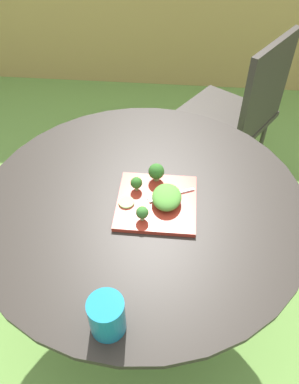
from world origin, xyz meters
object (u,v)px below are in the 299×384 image
at_px(drinking_glass, 107,317).
at_px(fork, 167,195).
at_px(salad_plate, 157,202).
at_px(patio_chair, 240,108).

distance_m(drinking_glass, fork, 0.45).
bearing_deg(salad_plate, fork, 38.22).
xyz_separation_m(patio_chair, fork, (-0.33, -0.84, 0.20)).
bearing_deg(salad_plate, patio_chair, 67.59).
bearing_deg(drinking_glass, salad_plate, 78.59).
xyz_separation_m(patio_chair, salad_plate, (-0.36, -0.87, 0.19)).
bearing_deg(fork, patio_chair, 68.79).
height_order(drinking_glass, fork, drinking_glass).
relative_size(patio_chair, fork, 6.11).
bearing_deg(fork, salad_plate, -141.78).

